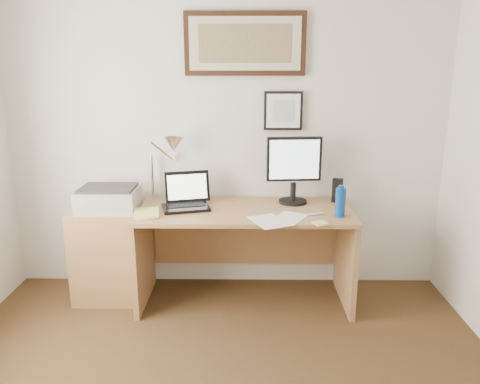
{
  "coord_description": "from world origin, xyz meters",
  "views": [
    {
      "loc": [
        0.15,
        -1.72,
        1.78
      ],
      "look_at": [
        0.12,
        1.43,
        0.94
      ],
      "focal_mm": 35.0,
      "sensor_mm": 36.0,
      "label": 1
    }
  ],
  "objects_px": {
    "book": "(134,214)",
    "laptop": "(186,200)",
    "side_cabinet": "(108,254)",
    "water_bottle": "(340,202)",
    "desk": "(244,235)",
    "lcd_monitor": "(294,167)",
    "printer": "(109,198)"
  },
  "relations": [
    {
      "from": "laptop",
      "to": "printer",
      "type": "relative_size",
      "value": 0.89
    },
    {
      "from": "laptop",
      "to": "desk",
      "type": "bearing_deg",
      "value": 4.64
    },
    {
      "from": "side_cabinet",
      "to": "laptop",
      "type": "bearing_deg",
      "value": -0.05
    },
    {
      "from": "desk",
      "to": "lcd_monitor",
      "type": "relative_size",
      "value": 3.08
    },
    {
      "from": "book",
      "to": "water_bottle",
      "type": "bearing_deg",
      "value": -0.47
    },
    {
      "from": "water_bottle",
      "to": "printer",
      "type": "xyz_separation_m",
      "value": [
        -1.71,
        0.21,
        -0.04
      ]
    },
    {
      "from": "book",
      "to": "printer",
      "type": "height_order",
      "value": "printer"
    },
    {
      "from": "water_bottle",
      "to": "desk",
      "type": "xyz_separation_m",
      "value": [
        -0.68,
        0.25,
        -0.34
      ]
    },
    {
      "from": "book",
      "to": "desk",
      "type": "distance_m",
      "value": 0.87
    },
    {
      "from": "side_cabinet",
      "to": "water_bottle",
      "type": "xyz_separation_m",
      "value": [
        1.75,
        -0.21,
        0.49
      ]
    },
    {
      "from": "side_cabinet",
      "to": "laptop",
      "type": "height_order",
      "value": "laptop"
    },
    {
      "from": "laptop",
      "to": "side_cabinet",
      "type": "bearing_deg",
      "value": 179.95
    },
    {
      "from": "side_cabinet",
      "to": "lcd_monitor",
      "type": "relative_size",
      "value": 1.4
    },
    {
      "from": "water_bottle",
      "to": "printer",
      "type": "bearing_deg",
      "value": 172.97
    },
    {
      "from": "side_cabinet",
      "to": "water_bottle",
      "type": "bearing_deg",
      "value": -7.0
    },
    {
      "from": "water_bottle",
      "to": "lcd_monitor",
      "type": "distance_m",
      "value": 0.49
    },
    {
      "from": "desk",
      "to": "water_bottle",
      "type": "bearing_deg",
      "value": -20.21
    },
    {
      "from": "book",
      "to": "laptop",
      "type": "bearing_deg",
      "value": 29.59
    },
    {
      "from": "water_bottle",
      "to": "book",
      "type": "distance_m",
      "value": 1.48
    },
    {
      "from": "desk",
      "to": "printer",
      "type": "relative_size",
      "value": 3.64
    },
    {
      "from": "desk",
      "to": "laptop",
      "type": "relative_size",
      "value": 4.09
    },
    {
      "from": "desk",
      "to": "lcd_monitor",
      "type": "bearing_deg",
      "value": 13.08
    },
    {
      "from": "laptop",
      "to": "lcd_monitor",
      "type": "bearing_deg",
      "value": 8.59
    },
    {
      "from": "lcd_monitor",
      "to": "printer",
      "type": "height_order",
      "value": "lcd_monitor"
    },
    {
      "from": "side_cabinet",
      "to": "desk",
      "type": "xyz_separation_m",
      "value": [
        1.07,
        0.04,
        0.15
      ]
    },
    {
      "from": "book",
      "to": "laptop",
      "type": "xyz_separation_m",
      "value": [
        0.36,
        0.2,
        0.05
      ]
    },
    {
      "from": "book",
      "to": "laptop",
      "type": "distance_m",
      "value": 0.41
    },
    {
      "from": "water_bottle",
      "to": "desk",
      "type": "height_order",
      "value": "water_bottle"
    },
    {
      "from": "lcd_monitor",
      "to": "desk",
      "type": "bearing_deg",
      "value": -166.92
    },
    {
      "from": "printer",
      "to": "desk",
      "type": "bearing_deg",
      "value": 2.18
    },
    {
      "from": "side_cabinet",
      "to": "printer",
      "type": "relative_size",
      "value": 1.66
    },
    {
      "from": "water_bottle",
      "to": "lcd_monitor",
      "type": "xyz_separation_m",
      "value": [
        -0.3,
        0.34,
        0.19
      ]
    }
  ]
}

